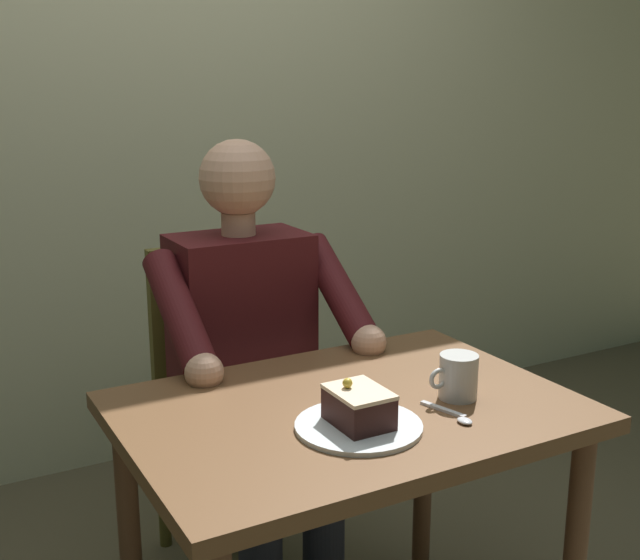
{
  "coord_description": "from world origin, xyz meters",
  "views": [
    {
      "loc": [
        0.81,
        1.34,
        1.37
      ],
      "look_at": [
        0.01,
        -0.1,
        0.96
      ],
      "focal_mm": 44.63,
      "sensor_mm": 36.0,
      "label": 1
    }
  ],
  "objects_px": {
    "chair": "(230,389)",
    "coffee_cup": "(458,376)",
    "seated_person": "(254,363)",
    "dessert_spoon": "(455,416)",
    "dining_table": "(348,447)",
    "cake_slice": "(359,407)"
  },
  "relations": [
    {
      "from": "seated_person",
      "to": "dining_table",
      "type": "bearing_deg",
      "value": 90.0
    },
    {
      "from": "dining_table",
      "to": "chair",
      "type": "height_order",
      "value": "chair"
    },
    {
      "from": "dining_table",
      "to": "dessert_spoon",
      "type": "bearing_deg",
      "value": 133.32
    },
    {
      "from": "chair",
      "to": "seated_person",
      "type": "height_order",
      "value": "seated_person"
    },
    {
      "from": "chair",
      "to": "seated_person",
      "type": "relative_size",
      "value": 0.75
    },
    {
      "from": "chair",
      "to": "coffee_cup",
      "type": "bearing_deg",
      "value": 106.59
    },
    {
      "from": "cake_slice",
      "to": "seated_person",
      "type": "bearing_deg",
      "value": -94.27
    },
    {
      "from": "seated_person",
      "to": "dessert_spoon",
      "type": "height_order",
      "value": "seated_person"
    },
    {
      "from": "cake_slice",
      "to": "chair",
      "type": "bearing_deg",
      "value": -93.31
    },
    {
      "from": "seated_person",
      "to": "coffee_cup",
      "type": "relative_size",
      "value": 10.37
    },
    {
      "from": "dining_table",
      "to": "cake_slice",
      "type": "relative_size",
      "value": 7.23
    },
    {
      "from": "seated_person",
      "to": "coffee_cup",
      "type": "distance_m",
      "value": 0.62
    },
    {
      "from": "cake_slice",
      "to": "coffee_cup",
      "type": "bearing_deg",
      "value": -173.66
    },
    {
      "from": "chair",
      "to": "seated_person",
      "type": "bearing_deg",
      "value": 90.0
    },
    {
      "from": "seated_person",
      "to": "cake_slice",
      "type": "height_order",
      "value": "seated_person"
    },
    {
      "from": "chair",
      "to": "cake_slice",
      "type": "height_order",
      "value": "chair"
    },
    {
      "from": "dining_table",
      "to": "chair",
      "type": "relative_size",
      "value": 1.03
    },
    {
      "from": "seated_person",
      "to": "coffee_cup",
      "type": "height_order",
      "value": "seated_person"
    },
    {
      "from": "chair",
      "to": "coffee_cup",
      "type": "height_order",
      "value": "chair"
    },
    {
      "from": "cake_slice",
      "to": "coffee_cup",
      "type": "relative_size",
      "value": 1.1
    },
    {
      "from": "coffee_cup",
      "to": "dessert_spoon",
      "type": "distance_m",
      "value": 0.11
    },
    {
      "from": "coffee_cup",
      "to": "dessert_spoon",
      "type": "height_order",
      "value": "coffee_cup"
    }
  ]
}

